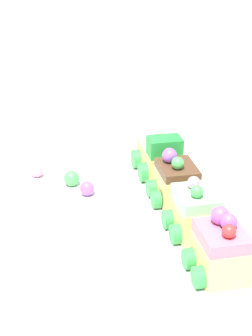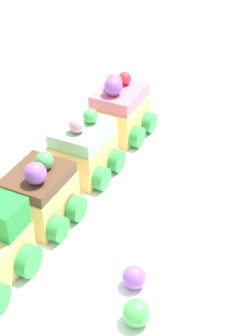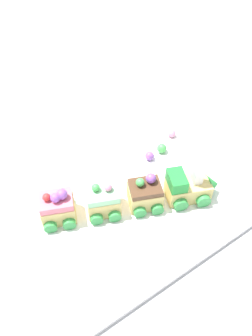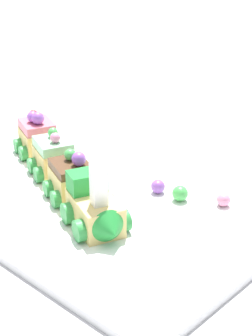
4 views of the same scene
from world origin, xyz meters
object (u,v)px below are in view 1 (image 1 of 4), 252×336
at_px(cake_car_mint, 196,213).
at_px(gumball_pink, 37,171).
at_px(gumball_purple, 87,188).
at_px(cake_car_chocolate, 176,183).
at_px(cake_train_locomotive, 158,154).
at_px(gumball_green, 71,178).
at_px(cake_car_strawberry, 221,251).

height_order(cake_car_mint, gumball_pink, cake_car_mint).
bearing_deg(gumball_purple, cake_car_chocolate, -130.88).
xyz_separation_m(cake_car_mint, gumball_purple, (0.17, 0.06, -0.02)).
bearing_deg(cake_car_chocolate, cake_train_locomotive, -0.22).
bearing_deg(cake_car_chocolate, gumball_purple, 71.60).
xyz_separation_m(cake_car_chocolate, gumball_purple, (0.08, 0.10, -0.02)).
bearing_deg(gumball_green, gumball_pink, 28.53).
xyz_separation_m(gumball_pink, gumball_green, (-0.06, -0.03, 0.00)).
bearing_deg(gumball_pink, cake_car_strawberry, -169.54).
xyz_separation_m(cake_car_chocolate, gumball_green, (0.12, 0.10, -0.02)).
bearing_deg(cake_car_mint, gumball_pink, 43.00).
relative_size(cake_car_strawberry, gumball_purple, 4.27).
bearing_deg(gumball_pink, gumball_green, -151.47).
xyz_separation_m(cake_car_strawberry, gumball_pink, (0.35, 0.06, -0.02)).
height_order(gumball_pink, gumball_green, gumball_green).
bearing_deg(cake_train_locomotive, cake_car_chocolate, 179.78).
bearing_deg(cake_car_strawberry, gumball_purple, 29.25).
bearing_deg(cake_car_strawberry, gumball_green, 29.05).
bearing_deg(gumball_green, cake_car_strawberry, -173.43).
xyz_separation_m(gumball_pink, gumball_purple, (-0.10, -0.03, 0.00)).
bearing_deg(cake_car_chocolate, cake_car_mint, -179.82).
bearing_deg(cake_car_mint, gumball_green, 40.65).
relative_size(gumball_purple, gumball_green, 0.91).
bearing_deg(gumball_pink, cake_train_locomotive, -117.83).
height_order(cake_car_chocolate, gumball_pink, cake_car_chocolate).
height_order(cake_car_strawberry, gumball_purple, cake_car_strawberry).
bearing_deg(gumball_green, cake_car_mint, -161.84).
xyz_separation_m(cake_train_locomotive, cake_car_chocolate, (-0.09, 0.04, -0.00)).
height_order(cake_train_locomotive, cake_car_mint, cake_train_locomotive).
height_order(cake_car_mint, cake_car_strawberry, cake_car_strawberry).
height_order(cake_car_chocolate, cake_car_mint, cake_car_chocolate).
height_order(cake_train_locomotive, cake_car_chocolate, cake_train_locomotive).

